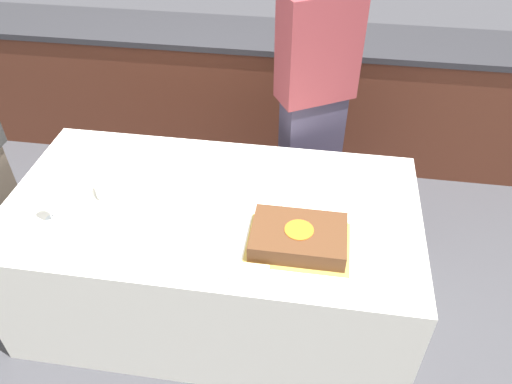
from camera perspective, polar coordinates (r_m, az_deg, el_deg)
The scene contains 9 objects.
ground_plane at distance 2.90m, azimuth -4.29°, elevation -12.24°, with size 14.00×14.00×0.00m, color #424247.
back_counter at distance 3.81m, azimuth 0.39°, elevation 11.36°, with size 4.40×0.58×0.92m.
dining_table at distance 2.62m, azimuth -4.68°, elevation -7.35°, with size 1.96×1.03×0.73m.
cake at distance 2.15m, azimuth 4.89°, elevation -5.17°, with size 0.44×0.32×0.09m.
plate_stack at distance 2.51m, azimuth -15.53°, elevation 0.82°, with size 0.22×0.22×0.07m.
wine_glass at distance 2.38m, azimuth -23.00°, elevation -0.61°, with size 0.06×0.06×0.20m.
side_plate_near_cake at distance 2.40m, azimuth 4.61°, elevation -0.63°, with size 0.18×0.18×0.00m.
utensil_pile at distance 2.05m, azimuth -0.76°, elevation -9.17°, with size 0.16×0.08×0.02m.
person_cutting_cake at distance 2.83m, azimuth 6.64°, elevation 9.90°, with size 0.45×0.38×1.71m.
Camera 1 is at (0.47, -1.71, 2.30)m, focal length 35.00 mm.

